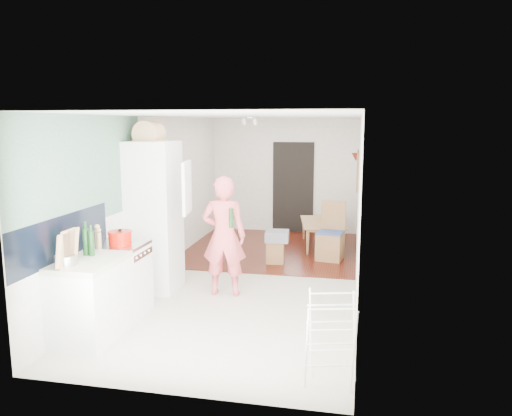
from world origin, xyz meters
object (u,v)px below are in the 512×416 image
(dining_table, at_px, (324,236))
(dining_chair, at_px, (330,232))
(stool, at_px, (275,252))
(person, at_px, (224,225))
(drying_rack, at_px, (331,341))

(dining_table, distance_m, dining_chair, 1.00)
(stool, bearing_deg, dining_chair, 23.01)
(person, relative_size, dining_chair, 1.94)
(drying_rack, bearing_deg, stool, 92.59)
(drying_rack, bearing_deg, dining_table, 80.68)
(stool, bearing_deg, dining_table, 60.71)
(dining_table, xyz_separation_m, stool, (-0.74, -1.33, -0.02))
(dining_chair, bearing_deg, person, -112.84)
(person, height_order, dining_chair, person)
(stool, height_order, drying_rack, drying_rack)
(stool, distance_m, drying_rack, 4.10)
(dining_chair, height_order, drying_rack, dining_chair)
(person, xyz_separation_m, stool, (0.45, 1.72, -0.80))
(person, bearing_deg, drying_rack, 120.59)
(person, xyz_separation_m, dining_table, (1.19, 3.04, -0.78))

